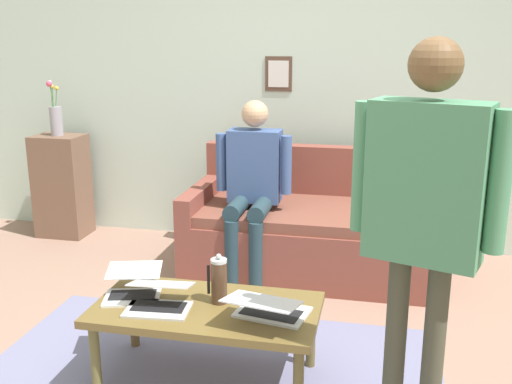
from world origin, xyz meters
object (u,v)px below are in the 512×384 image
couch (307,230)px  flower_vase (56,118)px  coffee_table (207,314)px  laptop_left (269,308)px  french_press (219,281)px  person_seated (252,179)px  side_shelf (62,186)px  laptop_right (133,288)px  laptop_center (159,300)px  person_standing (425,202)px

couch → flower_vase: flower_vase is taller
coffee_table → flower_vase: 2.80m
laptop_left → french_press: size_ratio=1.62×
coffee_table → person_seated: 1.43m
side_shelf → laptop_left: bearing=138.3°
couch → person_seated: person_seated is taller
couch → laptop_left: 1.68m
laptop_right → side_shelf: side_shelf is taller
flower_vase → person_seated: (-1.84, 0.55, -0.31)m
laptop_left → french_press: bearing=-21.8°
laptop_center → person_standing: (-1.21, 0.26, 0.65)m
laptop_right → french_press: size_ratio=1.45×
french_press → flower_vase: 2.77m
coffee_table → person_seated: size_ratio=0.88×
person_standing → couch: bearing=-70.4°
coffee_table → laptop_left: size_ratio=2.65×
laptop_left → person_standing: size_ratio=0.25×
coffee_table → laptop_left: laptop_left is taller
flower_vase → person_seated: 1.94m
laptop_center → person_seated: size_ratio=0.26×
french_press → couch: bearing=-98.9°
flower_vase → laptop_right: bearing=128.3°
laptop_left → coffee_table: bearing=-10.0°
laptop_center → person_standing: size_ratio=0.20×
side_shelf → person_seated: bearing=163.3°
laptop_right → coffee_table: bearing=174.5°
couch → flower_vase: 2.35m
flower_vase → person_standing: bearing=142.0°
laptop_center → flower_vase: flower_vase is taller
laptop_left → side_shelf: bearing=-41.7°
coffee_table → french_press: 0.18m
person_standing → flower_vase: bearing=-38.0°
flower_vase → person_standing: person_standing is taller
laptop_center → side_shelf: bearing=-50.0°
laptop_right → flower_vase: 2.49m
laptop_center → laptop_right: laptop_center is taller
french_press → side_shelf: bearing=-43.9°
coffee_table → laptop_left: bearing=170.0°
coffee_table → side_shelf: (1.91, -1.94, 0.08)m
coffee_table → flower_vase: bearing=-45.4°
side_shelf → flower_vase: bearing=25.5°
coffee_table → person_seated: (0.07, -1.38, 0.36)m
couch → laptop_center: (0.52, 1.68, 0.15)m
laptop_center → person_standing: 1.39m
laptop_center → person_seated: person_seated is taller
couch → laptop_center: couch is taller
french_press → flower_vase: flower_vase is taller
side_shelf → person_seated: (-1.83, 0.55, 0.28)m
laptop_right → side_shelf: (1.50, -1.90, -0.01)m
french_press → laptop_left: bearing=158.2°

